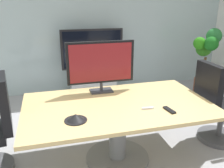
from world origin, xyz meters
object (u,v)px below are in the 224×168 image
conference_phone (76,118)px  remote_control (169,110)px  office_chair_right (216,110)px  potted_plant (206,55)px  conference_table (118,117)px  wall_display_unit (93,73)px  tv_monitor (101,64)px

conference_phone → remote_control: conference_phone is taller
remote_control → conference_phone: bearing=169.3°
office_chair_right → potted_plant: bearing=-30.7°
conference_table → potted_plant: potted_plant is taller
wall_display_unit → potted_plant: size_ratio=1.00×
conference_table → office_chair_right: (1.37, 0.05, -0.10)m
wall_display_unit → remote_control: (0.34, -2.51, 0.29)m
conference_phone → conference_table: bearing=29.1°
wall_display_unit → conference_phone: 2.57m
wall_display_unit → conference_phone: size_ratio=5.95×
conference_phone → office_chair_right: bearing=10.0°
potted_plant → conference_phone: 3.47m
tv_monitor → potted_plant: size_ratio=0.64×
tv_monitor → wall_display_unit: size_ratio=0.64×
conference_table → tv_monitor: size_ratio=2.47×
wall_display_unit → remote_control: wall_display_unit is taller
conference_table → remote_control: size_ratio=12.21×
remote_control → tv_monitor: bearing=118.1°
conference_table → potted_plant: size_ratio=1.59×
conference_phone → wall_display_unit: bearing=75.6°
potted_plant → office_chair_right: bearing=-120.3°
tv_monitor → remote_control: 1.00m
wall_display_unit → remote_control: 2.55m
potted_plant → remote_control: (-1.87, -2.02, -0.05)m
tv_monitor → wall_display_unit: bearing=82.8°
office_chair_right → remote_control: size_ratio=6.41×
tv_monitor → wall_display_unit: (0.22, 1.75, -0.64)m
conference_table → conference_phone: size_ratio=9.44×
wall_display_unit → conference_table: bearing=-93.4°
conference_table → remote_control: remote_control is taller
conference_table → remote_control: 0.60m
tv_monitor → potted_plant: tv_monitor is taller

